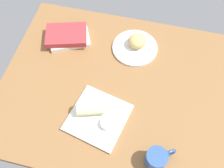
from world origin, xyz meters
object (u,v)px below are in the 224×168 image
round_plate (135,48)px  square_plate (98,118)px  book_stack (68,37)px  sauce_cup (107,123)px  breakfast_wrap (90,108)px  scone_pastry (137,41)px  coffee_mug (157,159)px

round_plate → square_plate: (-8.54, -42.26, 0.10)cm
round_plate → book_stack: book_stack is taller
sauce_cup → breakfast_wrap: bearing=152.2°
sauce_cup → book_stack: (-31.96, 42.18, -0.09)cm
scone_pastry → square_plate: bearing=-101.8°
scone_pastry → breakfast_wrap: size_ratio=0.80×
round_plate → breakfast_wrap: (-12.40, -40.22, 3.97)cm
round_plate → coffee_mug: 58.56cm
round_plate → book_stack: (-35.67, -2.63, 2.17)cm
round_plate → breakfast_wrap: size_ratio=2.00×
coffee_mug → round_plate: bearing=109.2°
scone_pastry → coffee_mug: (18.62, -56.77, 0.03)cm
sauce_cup → book_stack: bearing=127.2°
sauce_cup → square_plate: bearing=152.2°
scone_pastry → sauce_cup: 46.61cm
round_plate → coffee_mug: (19.21, -55.19, 3.92)cm
round_plate → square_plate: bearing=-101.4°
square_plate → sauce_cup: sauce_cup is taller
book_stack → square_plate: bearing=-55.6°
scone_pastry → coffee_mug: 59.75cm
square_plate → book_stack: bearing=124.4°
breakfast_wrap → book_stack: 44.25cm
book_stack → coffee_mug: (54.87, -52.56, 1.75)cm
round_plate → scone_pastry: 4.23cm
square_plate → breakfast_wrap: 5.84cm
round_plate → square_plate: square_plate is taller
scone_pastry → square_plate: 44.94cm
scone_pastry → square_plate: scone_pastry is taller
breakfast_wrap → square_plate: bearing=-134.4°
scone_pastry → round_plate: bearing=-110.4°
scone_pastry → sauce_cup: bearing=-95.3°
coffee_mug → square_plate: bearing=155.0°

